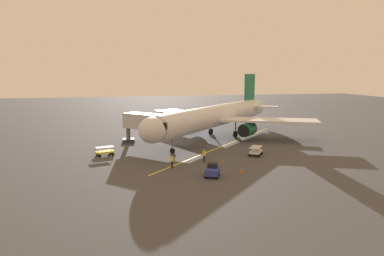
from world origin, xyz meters
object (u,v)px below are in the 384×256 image
(ground_crew_wing_walker, at_px, (204,155))
(baggage_cart_starboard_side, at_px, (105,151))
(ground_crew_marshaller, at_px, (172,161))
(safety_cone_nose_right, at_px, (223,161))
(safety_cone_nose_left, at_px, (242,170))
(airplane, at_px, (216,116))
(tug_portside, at_px, (212,171))
(jet_bridge, at_px, (154,123))
(baggage_cart_near_nose, at_px, (256,151))

(ground_crew_wing_walker, height_order, baggage_cart_starboard_side, ground_crew_wing_walker)
(ground_crew_marshaller, relative_size, safety_cone_nose_right, 3.11)
(baggage_cart_starboard_side, xyz_separation_m, safety_cone_nose_right, (-15.39, 7.54, -0.38))
(baggage_cart_starboard_side, relative_size, safety_cone_nose_left, 5.27)
(baggage_cart_starboard_side, bearing_deg, safety_cone_nose_left, 143.06)
(ground_crew_wing_walker, xyz_separation_m, safety_cone_nose_right, (-2.29, 1.11, -0.61))
(airplane, bearing_deg, baggage_cart_starboard_side, 25.80)
(baggage_cart_starboard_side, bearing_deg, ground_crew_wing_walker, 153.85)
(ground_crew_marshaller, bearing_deg, airplane, -121.61)
(baggage_cart_starboard_side, xyz_separation_m, safety_cone_nose_left, (-16.23, 12.21, -0.38))
(airplane, distance_m, tug_portside, 23.62)
(jet_bridge, distance_m, baggage_cart_starboard_side, 9.71)
(baggage_cart_near_nose, xyz_separation_m, safety_cone_nose_left, (5.03, 7.64, -0.38))
(safety_cone_nose_right, bearing_deg, baggage_cart_near_nose, -153.24)
(tug_portside, bearing_deg, safety_cone_nose_right, -119.11)
(ground_crew_marshaller, height_order, safety_cone_nose_right, ground_crew_marshaller)
(baggage_cart_near_nose, bearing_deg, safety_cone_nose_right, 26.76)
(baggage_cart_starboard_side, height_order, safety_cone_nose_right, baggage_cart_starboard_side)
(ground_crew_wing_walker, height_order, safety_cone_nose_left, ground_crew_wing_walker)
(ground_crew_marshaller, distance_m, safety_cone_nose_right, 7.06)
(airplane, bearing_deg, tug_portside, 72.54)
(jet_bridge, xyz_separation_m, ground_crew_marshaller, (-0.75, 13.54, -2.88))
(ground_crew_marshaller, distance_m, safety_cone_nose_left, 8.69)
(tug_portside, distance_m, safety_cone_nose_left, 3.95)
(airplane, xyz_separation_m, jet_bridge, (11.73, 4.30, -0.24))
(jet_bridge, relative_size, baggage_cart_starboard_side, 3.29)
(baggage_cart_near_nose, distance_m, baggage_cart_starboard_side, 21.75)
(ground_crew_wing_walker, height_order, tug_portside, ground_crew_wing_walker)
(airplane, xyz_separation_m, safety_cone_nose_right, (4.01, 16.92, -3.73))
(baggage_cart_near_nose, height_order, safety_cone_nose_left, baggage_cart_near_nose)
(tug_portside, relative_size, safety_cone_nose_right, 4.90)
(ground_crew_marshaller, relative_size, ground_crew_wing_walker, 1.00)
(ground_crew_marshaller, xyz_separation_m, baggage_cart_starboard_side, (8.42, -8.46, -0.23))
(airplane, distance_m, safety_cone_nose_right, 17.78)
(safety_cone_nose_left, distance_m, safety_cone_nose_right, 4.75)
(airplane, height_order, baggage_cart_near_nose, airplane)
(ground_crew_marshaller, distance_m, baggage_cart_near_nose, 13.43)
(tug_portside, xyz_separation_m, safety_cone_nose_left, (-3.85, -0.73, -0.43))
(safety_cone_nose_right, bearing_deg, jet_bridge, -58.55)
(ground_crew_wing_walker, bearing_deg, tug_portside, 83.74)
(jet_bridge, bearing_deg, ground_crew_wing_walker, 115.25)
(ground_crew_wing_walker, relative_size, baggage_cart_near_nose, 0.59)
(ground_crew_wing_walker, xyz_separation_m, baggage_cart_starboard_side, (13.10, -6.43, -0.23))
(tug_portside, bearing_deg, baggage_cart_near_nose, -136.74)
(jet_bridge, xyz_separation_m, safety_cone_nose_right, (-7.72, 12.62, -3.49))
(jet_bridge, height_order, ground_crew_wing_walker, jet_bridge)
(ground_crew_wing_walker, xyz_separation_m, tug_portside, (0.71, 6.51, -0.18))
(airplane, height_order, safety_cone_nose_left, airplane)
(ground_crew_wing_walker, height_order, baggage_cart_near_nose, ground_crew_wing_walker)
(jet_bridge, height_order, safety_cone_nose_right, jet_bridge)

